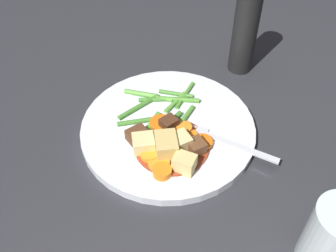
% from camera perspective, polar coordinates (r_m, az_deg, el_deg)
% --- Properties ---
extents(ground_plane, '(3.00, 3.00, 0.00)m').
position_cam_1_polar(ground_plane, '(0.63, 0.00, -0.91)').
color(ground_plane, '#2D2D33').
extents(dinner_plate, '(0.28, 0.28, 0.01)m').
position_cam_1_polar(dinner_plate, '(0.63, 0.00, -0.46)').
color(dinner_plate, white).
rests_on(dinner_plate, ground_plane).
extents(stew_sauce, '(0.11, 0.11, 0.00)m').
position_cam_1_polar(stew_sauce, '(0.59, 0.20, -2.89)').
color(stew_sauce, '#93381E').
rests_on(stew_sauce, dinner_plate).
extents(carrot_slice_0, '(0.04, 0.04, 0.01)m').
position_cam_1_polar(carrot_slice_0, '(0.58, -2.66, -4.13)').
color(carrot_slice_0, orange).
rests_on(carrot_slice_0, dinner_plate).
extents(carrot_slice_1, '(0.03, 0.03, 0.01)m').
position_cam_1_polar(carrot_slice_1, '(0.60, 2.99, -1.64)').
color(carrot_slice_1, orange).
rests_on(carrot_slice_1, dinner_plate).
extents(carrot_slice_2, '(0.03, 0.03, 0.01)m').
position_cam_1_polar(carrot_slice_2, '(0.60, 5.01, -2.39)').
color(carrot_slice_2, orange).
rests_on(carrot_slice_2, dinner_plate).
extents(carrot_slice_3, '(0.05, 0.05, 0.01)m').
position_cam_1_polar(carrot_slice_3, '(0.62, -1.06, 0.57)').
color(carrot_slice_3, orange).
rests_on(carrot_slice_3, dinner_plate).
extents(carrot_slice_4, '(0.04, 0.04, 0.01)m').
position_cam_1_polar(carrot_slice_4, '(0.57, -1.33, -5.37)').
color(carrot_slice_4, orange).
rests_on(carrot_slice_4, dinner_plate).
extents(carrot_slice_5, '(0.03, 0.03, 0.01)m').
position_cam_1_polar(carrot_slice_5, '(0.56, -0.86, -6.55)').
color(carrot_slice_5, orange).
rests_on(carrot_slice_5, dinner_plate).
extents(carrot_slice_6, '(0.03, 0.03, 0.01)m').
position_cam_1_polar(carrot_slice_6, '(0.61, 2.32, -0.47)').
color(carrot_slice_6, orange).
rests_on(carrot_slice_6, dinner_plate).
extents(potato_chunk_0, '(0.04, 0.04, 0.03)m').
position_cam_1_polar(potato_chunk_0, '(0.58, 1.42, -2.55)').
color(potato_chunk_0, '#EAD68C').
rests_on(potato_chunk_0, dinner_plate).
extents(potato_chunk_1, '(0.03, 0.03, 0.02)m').
position_cam_1_polar(potato_chunk_1, '(0.58, -3.55, -2.58)').
color(potato_chunk_1, '#EAD68C').
rests_on(potato_chunk_1, dinner_plate).
extents(potato_chunk_2, '(0.04, 0.04, 0.03)m').
position_cam_1_polar(potato_chunk_2, '(0.56, 2.37, -5.38)').
color(potato_chunk_2, '#E5CC7A').
rests_on(potato_chunk_2, dinner_plate).
extents(potato_chunk_3, '(0.04, 0.03, 0.03)m').
position_cam_1_polar(potato_chunk_3, '(0.57, -0.25, -2.90)').
color(potato_chunk_3, '#DBBC6B').
rests_on(potato_chunk_3, dinner_plate).
extents(meat_chunk_0, '(0.03, 0.03, 0.02)m').
position_cam_1_polar(meat_chunk_0, '(0.58, 4.06, -3.03)').
color(meat_chunk_0, brown).
rests_on(meat_chunk_0, dinner_plate).
extents(meat_chunk_1, '(0.03, 0.03, 0.02)m').
position_cam_1_polar(meat_chunk_1, '(0.61, -0.14, 0.14)').
color(meat_chunk_1, '#4C2B19').
rests_on(meat_chunk_1, dinner_plate).
extents(meat_chunk_2, '(0.03, 0.04, 0.02)m').
position_cam_1_polar(meat_chunk_2, '(0.60, -4.46, -1.32)').
color(meat_chunk_2, '#56331E').
rests_on(meat_chunk_2, dinner_plate).
extents(green_bean_0, '(0.05, 0.04, 0.01)m').
position_cam_1_polar(green_bean_0, '(0.62, -2.54, 0.06)').
color(green_bean_0, '#599E38').
rests_on(green_bean_0, dinner_plate).
extents(green_bean_1, '(0.03, 0.06, 0.01)m').
position_cam_1_polar(green_bean_1, '(0.67, 1.15, 4.66)').
color(green_bean_1, '#4C8E33').
rests_on(green_bean_1, dinner_plate).
extents(green_bean_2, '(0.01, 0.08, 0.01)m').
position_cam_1_polar(green_bean_2, '(0.63, -3.85, 0.76)').
color(green_bean_2, '#4C8E33').
rests_on(green_bean_2, dinner_plate).
extents(green_bean_3, '(0.01, 0.08, 0.01)m').
position_cam_1_polar(green_bean_3, '(0.66, -0.78, 3.86)').
color(green_bean_3, '#4C8E33').
rests_on(green_bean_3, dinner_plate).
extents(green_bean_4, '(0.05, 0.07, 0.01)m').
position_cam_1_polar(green_bean_4, '(0.65, -4.23, 2.82)').
color(green_bean_4, '#4C8E33').
rests_on(green_bean_4, dinner_plate).
extents(green_bean_5, '(0.06, 0.04, 0.01)m').
position_cam_1_polar(green_bean_5, '(0.67, 2.45, 4.47)').
color(green_bean_5, '#599E38').
rests_on(green_bean_5, dinner_plate).
extents(green_bean_6, '(0.05, 0.04, 0.01)m').
position_cam_1_polar(green_bean_6, '(0.63, 2.55, 1.34)').
color(green_bean_6, '#599E38').
rests_on(green_bean_6, dinner_plate).
extents(green_bean_7, '(0.03, 0.07, 0.01)m').
position_cam_1_polar(green_bean_7, '(0.67, -2.32, 4.25)').
color(green_bean_7, '#599E38').
rests_on(green_bean_7, dinner_plate).
extents(green_bean_8, '(0.05, 0.05, 0.01)m').
position_cam_1_polar(green_bean_8, '(0.62, -0.04, 0.12)').
color(green_bean_8, '#4C8E33').
rests_on(green_bean_8, dinner_plate).
extents(green_bean_9, '(0.04, 0.04, 0.01)m').
position_cam_1_polar(green_bean_9, '(0.66, 1.06, 3.45)').
color(green_bean_9, '#66AD42').
rests_on(green_bean_9, dinner_plate).
extents(green_bean_10, '(0.02, 0.07, 0.01)m').
position_cam_1_polar(green_bean_10, '(0.66, 1.67, 3.84)').
color(green_bean_10, '#599E38').
rests_on(green_bean_10, dinner_plate).
extents(green_bean_11, '(0.03, 0.06, 0.01)m').
position_cam_1_polar(green_bean_11, '(0.67, -3.99, 4.69)').
color(green_bean_11, '#66AD42').
rests_on(green_bean_11, dinner_plate).
extents(fork, '(0.11, 0.15, 0.00)m').
position_cam_1_polar(fork, '(0.61, 7.38, -1.94)').
color(fork, silver).
rests_on(fork, dinner_plate).
extents(water_glass, '(0.07, 0.07, 0.10)m').
position_cam_1_polar(water_glass, '(0.51, 22.80, -14.63)').
color(water_glass, silver).
rests_on(water_glass, ground_plane).
extents(pepper_mill, '(0.04, 0.04, 0.16)m').
position_cam_1_polar(pepper_mill, '(0.72, 11.01, 13.15)').
color(pepper_mill, black).
rests_on(pepper_mill, ground_plane).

